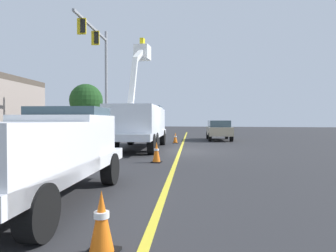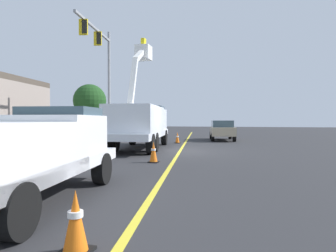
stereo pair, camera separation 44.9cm
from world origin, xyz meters
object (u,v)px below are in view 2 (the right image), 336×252
(passing_minivan, at_px, (222,129))
(traffic_signal_mast, at_px, (102,62))
(service_pickup_truck, at_px, (28,149))
(utility_bucket_truck, at_px, (141,122))
(traffic_cone_mid_front, at_px, (154,152))
(traffic_cone_leading, at_px, (76,222))
(traffic_cone_mid_rear, at_px, (177,138))

(passing_minivan, xyz_separation_m, traffic_signal_mast, (-5.44, 8.46, 5.11))
(service_pickup_truck, bearing_deg, utility_bucket_truck, 8.84)
(utility_bucket_truck, distance_m, service_pickup_truck, 11.71)
(traffic_cone_mid_front, bearing_deg, traffic_cone_leading, -169.30)
(traffic_cone_mid_rear, bearing_deg, service_pickup_truck, -178.03)
(traffic_cone_mid_rear, relative_size, traffic_signal_mast, 0.09)
(passing_minivan, bearing_deg, traffic_signal_mast, 122.75)
(traffic_cone_leading, relative_size, traffic_cone_mid_rear, 1.03)
(utility_bucket_truck, xyz_separation_m, service_pickup_truck, (-11.56, -1.80, -0.49))
(service_pickup_truck, relative_size, passing_minivan, 1.16)
(traffic_cone_leading, xyz_separation_m, traffic_cone_mid_front, (7.98, 1.51, 0.01))
(traffic_cone_mid_front, bearing_deg, traffic_signal_mast, 38.51)
(passing_minivan, height_order, traffic_cone_mid_rear, passing_minivan)
(traffic_cone_mid_rear, distance_m, traffic_signal_mast, 8.03)
(traffic_cone_leading, height_order, traffic_cone_mid_front, traffic_cone_mid_front)
(traffic_signal_mast, bearing_deg, traffic_cone_mid_front, -141.49)
(service_pickup_truck, xyz_separation_m, traffic_cone_mid_front, (6.19, -0.76, -0.70))
(service_pickup_truck, bearing_deg, traffic_cone_mid_front, -7.02)
(utility_bucket_truck, xyz_separation_m, traffic_cone_mid_rear, (4.52, -1.24, -1.21))
(traffic_cone_mid_rear, xyz_separation_m, traffic_signal_mast, (-1.31, 5.51, 5.69))
(passing_minivan, relative_size, traffic_cone_mid_rear, 6.25)
(traffic_cone_mid_rear, height_order, traffic_signal_mast, traffic_signal_mast)
(traffic_cone_mid_front, xyz_separation_m, traffic_signal_mast, (8.58, 6.82, 5.67))
(passing_minivan, relative_size, traffic_cone_mid_front, 5.92)
(utility_bucket_truck, bearing_deg, traffic_cone_mid_front, -154.53)
(traffic_cone_mid_rear, bearing_deg, passing_minivan, -35.54)
(passing_minivan, height_order, traffic_cone_leading, passing_minivan)
(utility_bucket_truck, distance_m, traffic_cone_mid_front, 6.07)
(service_pickup_truck, xyz_separation_m, passing_minivan, (20.20, -2.40, -0.15))
(service_pickup_truck, bearing_deg, traffic_cone_mid_rear, 1.97)
(traffic_cone_leading, distance_m, traffic_signal_mast, 19.38)
(traffic_cone_mid_front, xyz_separation_m, traffic_cone_mid_rear, (9.89, 1.31, -0.02))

